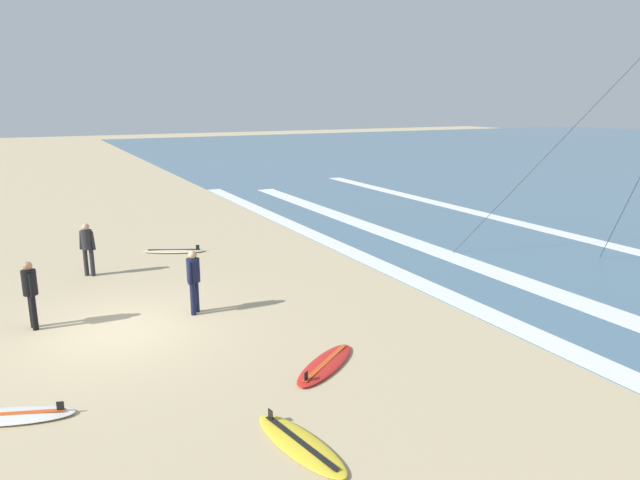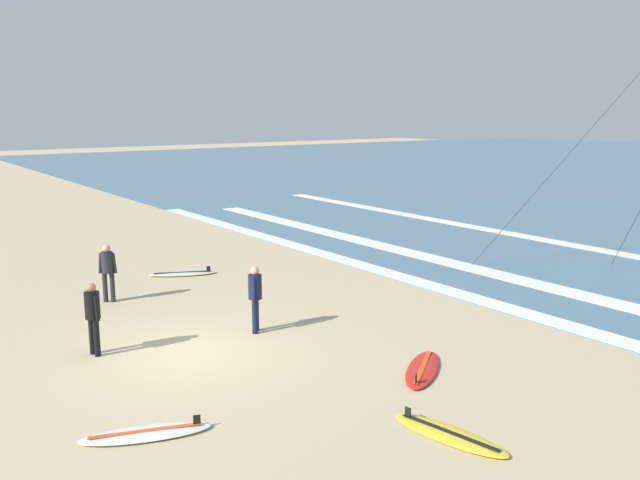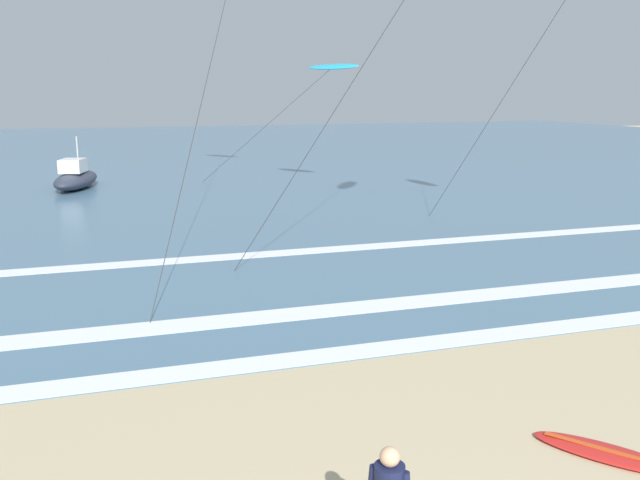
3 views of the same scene
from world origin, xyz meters
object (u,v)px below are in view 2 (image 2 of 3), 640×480
at_px(surfer_background_far, 255,293).
at_px(surfer_left_near, 93,312).
at_px(surfboard_near_water, 146,433).
at_px(surfer_foreground_main, 108,268).
at_px(surfboard_foreground_flat, 449,435).
at_px(surfboard_right_spare, 183,274).
at_px(surfboard_left_pile, 422,369).

bearing_deg(surfer_background_far, surfer_left_near, -101.63).
distance_m(surfer_background_far, surfboard_near_water, 5.34).
height_order(surfer_left_near, surfer_foreground_main, same).
height_order(surfer_left_near, surfboard_foreground_flat, surfer_left_near).
relative_size(surfboard_right_spare, surfboard_left_pile, 1.06).
height_order(surfer_left_near, surfboard_left_pile, surfer_left_near).
relative_size(surfer_left_near, surfboard_foreground_flat, 0.74).
xyz_separation_m(surfer_background_far, surfboard_left_pile, (4.06, 1.50, -0.91)).
xyz_separation_m(surfer_left_near, surfboard_right_spare, (-5.42, 4.48, -0.91)).
bearing_deg(surfboard_left_pile, surfboard_right_spare, -176.77).
bearing_deg(surfboard_near_water, surfer_foreground_main, 165.38).
relative_size(surfer_foreground_main, surfboard_right_spare, 0.74).
xyz_separation_m(surfer_foreground_main, surfboard_foreground_flat, (10.82, 1.87, -0.91)).
distance_m(surfer_foreground_main, surfer_background_far, 4.95).
height_order(surfer_background_far, surfboard_near_water, surfer_background_far).
height_order(surfer_left_near, surfboard_near_water, surfer_left_near).
bearing_deg(surfboard_right_spare, surfboard_foreground_flat, -4.67).
relative_size(surfboard_right_spare, surfboard_near_water, 0.99).
height_order(surfer_foreground_main, surfboard_near_water, surfer_foreground_main).
height_order(surfboard_right_spare, surfboard_left_pile, same).
bearing_deg(surfer_left_near, surfer_foreground_main, 157.40).
bearing_deg(surfboard_left_pile, surfer_background_far, -159.74).
bearing_deg(surfer_background_far, surfer_foreground_main, -156.55).
xyz_separation_m(surfer_background_far, surfboard_foreground_flat, (6.28, -0.10, -0.91)).
xyz_separation_m(surfboard_right_spare, surfboard_left_pile, (10.21, 0.58, 0.00)).
relative_size(surfer_background_far, surfboard_foreground_flat, 0.74).
xyz_separation_m(surfer_background_far, surfboard_near_water, (3.37, -4.03, -0.91)).
height_order(surfer_foreground_main, surfboard_right_spare, surfer_foreground_main).
distance_m(surfboard_right_spare, surfboard_near_water, 10.74).
xyz_separation_m(surfer_foreground_main, surfboard_right_spare, (-1.61, 2.89, -0.91)).
bearing_deg(surfboard_right_spare, surfboard_near_water, -27.48).
xyz_separation_m(surfer_left_near, surfboard_foreground_flat, (7.01, 3.46, -0.91)).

